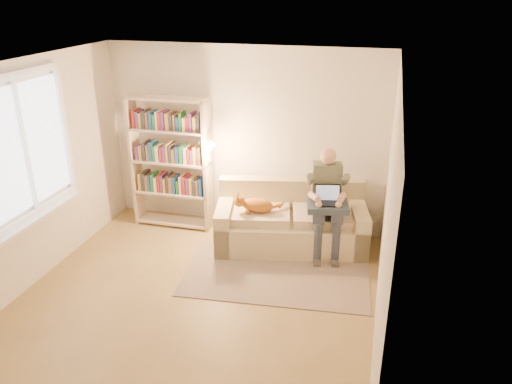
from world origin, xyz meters
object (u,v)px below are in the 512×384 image
(person, at_px, (327,196))
(bookshelf, at_px, (171,157))
(sofa, at_px, (291,224))
(cat, at_px, (255,205))
(laptop, at_px, (326,198))

(person, relative_size, bookshelf, 0.73)
(sofa, bearing_deg, cat, -165.20)
(sofa, xyz_separation_m, person, (0.47, -0.06, 0.49))
(person, height_order, cat, person)
(sofa, xyz_separation_m, bookshelf, (-1.79, 0.16, 0.76))
(person, distance_m, laptop, 0.12)
(laptop, bearing_deg, person, 78.73)
(sofa, distance_m, cat, 0.60)
(person, distance_m, cat, 0.95)
(cat, distance_m, bookshelf, 1.46)
(laptop, relative_size, bookshelf, 0.20)
(person, height_order, laptop, person)
(cat, height_order, bookshelf, bookshelf)
(laptop, bearing_deg, bookshelf, 159.65)
(person, height_order, bookshelf, bookshelf)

